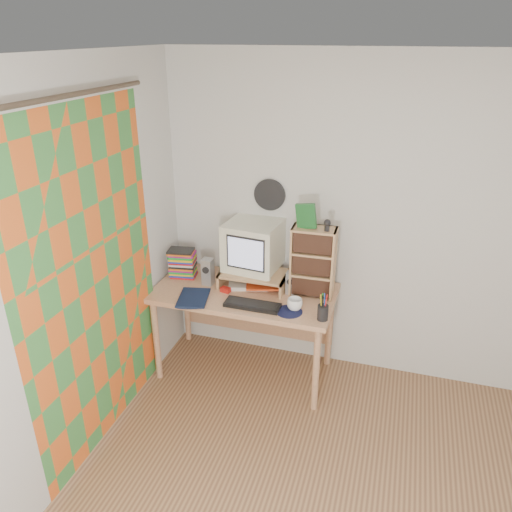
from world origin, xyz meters
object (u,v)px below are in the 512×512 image
Objects in this scene: desk at (247,302)px; diary at (179,296)px; dvd_stack at (182,260)px; mug at (295,304)px; keyboard at (252,305)px; cd_rack at (313,262)px; crt_monitor at (252,247)px.

diary is at bearing -142.48° from desk.
diary is at bearing -79.38° from dvd_stack.
mug reaches higher than desk.
desk is 0.34m from keyboard.
keyboard is at bearing -171.00° from mug.
cd_rack reaches higher than desk.
keyboard is at bearing -7.06° from diary.
keyboard is 0.31m from mug.
mug is 0.42× the size of diary.
crt_monitor is at bearing 143.40° from mug.
desk is 3.41× the size of keyboard.
crt_monitor is at bearing 30.76° from diary.
cd_rack is (1.07, 0.00, 0.13)m from dvd_stack.
dvd_stack reaches higher than mug.
diary is at bearing -174.12° from keyboard.
crt_monitor is 0.48m from keyboard.
keyboard is 0.77m from dvd_stack.
diary is at bearing -173.37° from mug.
cd_rack is 0.36m from mug.
desk is 0.53m from mug.
cd_rack is at bearing 40.81° from keyboard.
crt_monitor is 1.49× the size of diary.
cd_rack is at bearing 75.59° from mug.
diary is at bearing -130.54° from crt_monitor.
desk is 0.56m from diary.
crt_monitor is 0.73× the size of cd_rack.
mug is (0.44, -0.23, 0.18)m from desk.
desk is at bearing 152.58° from mug.
crt_monitor is 0.67m from diary.
dvd_stack is 0.40m from diary.
cd_rack is 1.03m from diary.
crt_monitor is 0.60m from dvd_stack.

